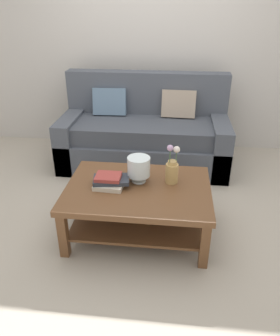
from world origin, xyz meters
The scene contains 7 objects.
ground_plane centered at (0.00, 0.00, 0.00)m, with size 10.00×10.00×0.00m, color #ADA393.
back_wall centered at (0.00, 1.65, 1.35)m, with size 6.40×0.12×2.70m, color #BCB7B2.
couch centered at (-0.01, 0.99, 0.36)m, with size 1.97×0.90×1.06m.
coffee_table centered at (0.07, -0.41, 0.32)m, with size 1.20×0.86×0.45m.
book_stack_main centered at (-0.16, -0.42, 0.50)m, with size 0.32×0.24×0.10m.
glass_hurricane_vase centered at (0.07, -0.31, 0.58)m, with size 0.19×0.19×0.22m.
flower_pitcher centered at (0.35, -0.29, 0.57)m, with size 0.11×0.11×0.35m.
Camera 1 is at (0.35, -2.72, 1.83)m, focal length 34.90 mm.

